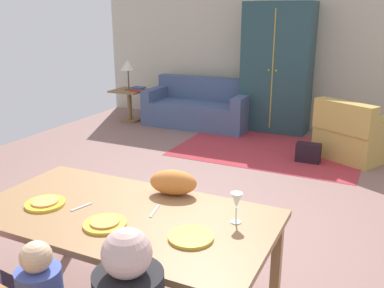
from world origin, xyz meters
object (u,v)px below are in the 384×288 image
at_px(armoire, 277,68).
at_px(side_table, 129,101).
at_px(wine_glass, 236,202).
at_px(couch, 199,108).
at_px(dining_table, 123,223).
at_px(handbag, 308,153).
at_px(plate_near_child, 105,224).
at_px(armchair, 355,135).
at_px(table_lamp, 128,66).
at_px(cat, 173,182).
at_px(plate_near_man, 45,204).
at_px(book_lower, 137,90).
at_px(book_upper, 139,88).
at_px(plate_near_woman, 191,237).

bearing_deg(armoire, side_table, -168.77).
relative_size(wine_glass, couch, 0.10).
bearing_deg(side_table, armoire, 11.23).
bearing_deg(dining_table, handbag, 82.28).
bearing_deg(plate_near_child, armchair, 76.54).
distance_m(couch, table_lamp, 1.50).
height_order(couch, table_lamp, table_lamp).
bearing_deg(cat, plate_near_child, -119.21).
height_order(plate_near_child, table_lamp, table_lamp).
relative_size(side_table, table_lamp, 1.07).
bearing_deg(armchair, plate_near_man, -110.05).
height_order(plate_near_child, book_lower, plate_near_child).
bearing_deg(cat, armchair, 62.57).
bearing_deg(wine_glass, cat, 158.89).
xyz_separation_m(dining_table, plate_near_man, (-0.51, -0.12, 0.08)).
relative_size(armchair, book_upper, 5.26).
height_order(plate_near_child, cat, cat).
height_order(plate_near_man, plate_near_child, same).
xyz_separation_m(armoire, book_lower, (-2.38, -0.56, -0.46)).
relative_size(plate_near_child, side_table, 0.43).
xyz_separation_m(wine_glass, handbag, (-0.18, 3.42, -0.76)).
bearing_deg(couch, plate_near_man, -76.88).
relative_size(plate_near_woman, side_table, 0.43).
bearing_deg(handbag, plate_near_child, -97.36).
relative_size(armoire, handbag, 6.56).
bearing_deg(wine_glass, plate_near_woman, -119.37).
bearing_deg(book_upper, armoire, 10.69).
xyz_separation_m(armchair, table_lamp, (-3.96, 0.45, 0.69)).
relative_size(wine_glass, book_upper, 0.85).
bearing_deg(cat, plate_near_woman, -67.34).
distance_m(plate_near_woman, book_lower, 5.60).
distance_m(cat, table_lamp, 5.16).
bearing_deg(book_lower, plate_near_child, -59.42).
bearing_deg(wine_glass, handbag, 93.00).
relative_size(dining_table, plate_near_man, 7.42).
xyz_separation_m(plate_near_man, book_lower, (-2.23, 4.58, -0.18)).
height_order(couch, handbag, couch).
xyz_separation_m(wine_glass, armchair, (0.35, 3.87, -0.57)).
bearing_deg(book_lower, plate_near_woman, -54.50).
relative_size(plate_near_child, table_lamp, 0.46).
bearing_deg(wine_glass, couch, 116.81).
bearing_deg(side_table, book_lower, -11.93).
relative_size(dining_table, book_upper, 8.43).
height_order(side_table, book_upper, book_upper).
bearing_deg(table_lamp, plate_near_child, -57.82).
bearing_deg(table_lamp, couch, 11.25).
height_order(book_upper, handbag, book_upper).
relative_size(plate_near_man, armchair, 0.22).
height_order(cat, side_table, cat).
distance_m(book_lower, book_upper, 0.11).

